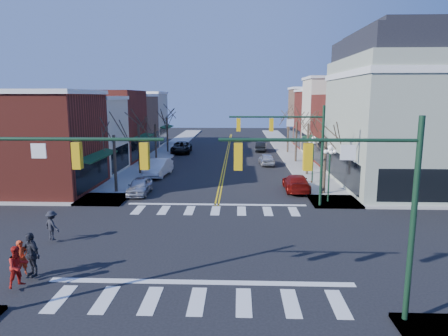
# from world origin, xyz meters

# --- Properties ---
(ground) EXTENTS (160.00, 160.00, 0.00)m
(ground) POSITION_xyz_m (0.00, 0.00, 0.00)
(ground) COLOR black
(ground) RESTS_ON ground
(sidewalk_left) EXTENTS (3.50, 70.00, 0.15)m
(sidewalk_left) POSITION_xyz_m (-8.75, 20.00, 0.07)
(sidewalk_left) COLOR #9E9B93
(sidewalk_left) RESTS_ON ground
(sidewalk_right) EXTENTS (3.50, 70.00, 0.15)m
(sidewalk_right) POSITION_xyz_m (8.75, 20.00, 0.07)
(sidewalk_right) COLOR #9E9B93
(sidewalk_right) RESTS_ON ground
(bldg_left_brick_a) EXTENTS (10.00, 8.50, 8.00)m
(bldg_left_brick_a) POSITION_xyz_m (-15.50, 11.75, 4.00)
(bldg_left_brick_a) COLOR maroon
(bldg_left_brick_a) RESTS_ON ground
(bldg_left_stucco_a) EXTENTS (10.00, 7.00, 7.50)m
(bldg_left_stucco_a) POSITION_xyz_m (-15.50, 19.50, 3.75)
(bldg_left_stucco_a) COLOR beige
(bldg_left_stucco_a) RESTS_ON ground
(bldg_left_brick_b) EXTENTS (10.00, 9.00, 8.50)m
(bldg_left_brick_b) POSITION_xyz_m (-15.50, 27.50, 4.25)
(bldg_left_brick_b) COLOR maroon
(bldg_left_brick_b) RESTS_ON ground
(bldg_left_tan) EXTENTS (10.00, 7.50, 7.80)m
(bldg_left_tan) POSITION_xyz_m (-15.50, 35.75, 3.90)
(bldg_left_tan) COLOR #8D674D
(bldg_left_tan) RESTS_ON ground
(bldg_left_stucco_b) EXTENTS (10.00, 8.00, 8.20)m
(bldg_left_stucco_b) POSITION_xyz_m (-15.50, 43.50, 4.10)
(bldg_left_stucco_b) COLOR beige
(bldg_left_stucco_b) RESTS_ON ground
(bldg_right_brick_a) EXTENTS (10.00, 8.50, 8.00)m
(bldg_right_brick_a) POSITION_xyz_m (15.50, 25.75, 4.00)
(bldg_right_brick_a) COLOR maroon
(bldg_right_brick_a) RESTS_ON ground
(bldg_right_stucco) EXTENTS (10.00, 7.00, 10.00)m
(bldg_right_stucco) POSITION_xyz_m (15.50, 33.50, 5.00)
(bldg_right_stucco) COLOR beige
(bldg_right_stucco) RESTS_ON ground
(bldg_right_brick_b) EXTENTS (10.00, 8.00, 8.50)m
(bldg_right_brick_b) POSITION_xyz_m (15.50, 41.00, 4.25)
(bldg_right_brick_b) COLOR maroon
(bldg_right_brick_b) RESTS_ON ground
(bldg_right_tan) EXTENTS (10.00, 8.00, 9.00)m
(bldg_right_tan) POSITION_xyz_m (15.50, 49.00, 4.50)
(bldg_right_tan) COLOR #8D674D
(bldg_right_tan) RESTS_ON ground
(victorian_corner) EXTENTS (12.25, 14.25, 13.30)m
(victorian_corner) POSITION_xyz_m (16.50, 14.50, 6.66)
(victorian_corner) COLOR #97A18B
(victorian_corner) RESTS_ON ground
(traffic_mast_near_left) EXTENTS (6.60, 0.28, 7.20)m
(traffic_mast_near_left) POSITION_xyz_m (-5.55, -7.40, 4.71)
(traffic_mast_near_left) COLOR #14331E
(traffic_mast_near_left) RESTS_ON ground
(traffic_mast_near_right) EXTENTS (6.60, 0.28, 7.20)m
(traffic_mast_near_right) POSITION_xyz_m (5.55, -7.40, 4.71)
(traffic_mast_near_right) COLOR #14331E
(traffic_mast_near_right) RESTS_ON ground
(traffic_mast_far_right) EXTENTS (6.60, 0.28, 7.20)m
(traffic_mast_far_right) POSITION_xyz_m (5.55, 7.40, 4.71)
(traffic_mast_far_right) COLOR #14331E
(traffic_mast_far_right) RESTS_ON ground
(lamppost_corner) EXTENTS (0.36, 0.36, 4.33)m
(lamppost_corner) POSITION_xyz_m (8.20, 8.50, 2.96)
(lamppost_corner) COLOR #14331E
(lamppost_corner) RESTS_ON ground
(lamppost_midblock) EXTENTS (0.36, 0.36, 4.33)m
(lamppost_midblock) POSITION_xyz_m (8.20, 15.00, 2.96)
(lamppost_midblock) COLOR #14331E
(lamppost_midblock) RESTS_ON ground
(tree_left_a) EXTENTS (0.24, 0.24, 4.76)m
(tree_left_a) POSITION_xyz_m (-8.40, 11.00, 2.38)
(tree_left_a) COLOR #382B21
(tree_left_a) RESTS_ON ground
(tree_left_b) EXTENTS (0.24, 0.24, 5.04)m
(tree_left_b) POSITION_xyz_m (-8.40, 19.00, 2.52)
(tree_left_b) COLOR #382B21
(tree_left_b) RESTS_ON ground
(tree_left_c) EXTENTS (0.24, 0.24, 4.55)m
(tree_left_c) POSITION_xyz_m (-8.40, 27.00, 2.27)
(tree_left_c) COLOR #382B21
(tree_left_c) RESTS_ON ground
(tree_left_d) EXTENTS (0.24, 0.24, 4.90)m
(tree_left_d) POSITION_xyz_m (-8.40, 35.00, 2.45)
(tree_left_d) COLOR #382B21
(tree_left_d) RESTS_ON ground
(tree_right_a) EXTENTS (0.24, 0.24, 4.62)m
(tree_right_a) POSITION_xyz_m (8.40, 11.00, 2.31)
(tree_right_a) COLOR #382B21
(tree_right_a) RESTS_ON ground
(tree_right_b) EXTENTS (0.24, 0.24, 5.18)m
(tree_right_b) POSITION_xyz_m (8.40, 19.00, 2.59)
(tree_right_b) COLOR #382B21
(tree_right_b) RESTS_ON ground
(tree_right_c) EXTENTS (0.24, 0.24, 4.83)m
(tree_right_c) POSITION_xyz_m (8.40, 27.00, 2.42)
(tree_right_c) COLOR #382B21
(tree_right_c) RESTS_ON ground
(tree_right_d) EXTENTS (0.24, 0.24, 4.97)m
(tree_right_d) POSITION_xyz_m (8.40, 35.00, 2.48)
(tree_right_d) COLOR #382B21
(tree_right_d) RESTS_ON ground
(car_left_near) EXTENTS (1.66, 3.97, 1.34)m
(car_left_near) POSITION_xyz_m (-6.39, 10.71, 0.67)
(car_left_near) COLOR #B8B8BD
(car_left_near) RESTS_ON ground
(car_left_mid) EXTENTS (2.28, 5.23, 1.67)m
(car_left_mid) POSITION_xyz_m (-6.40, 18.26, 0.84)
(car_left_mid) COLOR silver
(car_left_mid) RESTS_ON ground
(car_left_far) EXTENTS (2.82, 5.74, 1.57)m
(car_left_far) POSITION_xyz_m (-6.40, 34.56, 0.78)
(car_left_far) COLOR black
(car_left_far) RESTS_ON ground
(car_right_near) EXTENTS (1.98, 4.83, 1.40)m
(car_right_near) POSITION_xyz_m (6.40, 12.32, 0.70)
(car_right_near) COLOR maroon
(car_right_near) RESTS_ON ground
(car_right_mid) EXTENTS (1.83, 4.05, 1.35)m
(car_right_mid) POSITION_xyz_m (4.80, 25.03, 0.68)
(car_right_mid) COLOR silver
(car_right_mid) RESTS_ON ground
(car_right_far) EXTENTS (1.84, 4.25, 1.36)m
(car_right_far) POSITION_xyz_m (4.80, 36.77, 0.68)
(car_right_far) COLOR black
(car_right_far) RESTS_ON ground
(pedestrian_red_a) EXTENTS (0.66, 0.67, 1.56)m
(pedestrian_red_a) POSITION_xyz_m (-7.77, -4.47, 0.93)
(pedestrian_red_a) COLOR red
(pedestrian_red_a) RESTS_ON sidewalk_left
(pedestrian_red_b) EXTENTS (1.01, 1.06, 1.72)m
(pedestrian_red_b) POSITION_xyz_m (-7.36, -5.50, 1.01)
(pedestrian_red_b) COLOR red
(pedestrian_red_b) RESTS_ON sidewalk_left
(pedestrian_dark_a) EXTENTS (1.21, 1.02, 1.94)m
(pedestrian_dark_a) POSITION_xyz_m (-7.30, -4.53, 1.12)
(pedestrian_dark_a) COLOR #21222A
(pedestrian_dark_a) RESTS_ON sidewalk_left
(pedestrian_dark_b) EXTENTS (1.20, 1.07, 1.61)m
(pedestrian_dark_b) POSITION_xyz_m (-8.45, -0.17, 0.96)
(pedestrian_dark_b) COLOR black
(pedestrian_dark_b) RESTS_ON sidewalk_left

